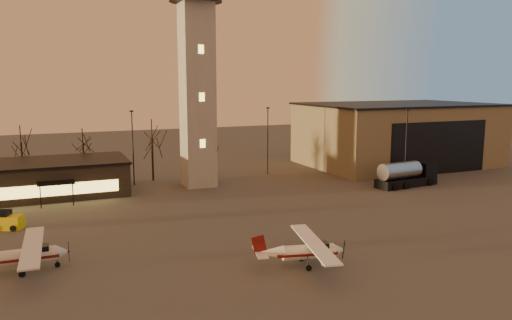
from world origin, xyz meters
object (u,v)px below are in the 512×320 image
Objects in this scene: fuel_truck at (406,176)px; service_cart at (6,222)px; hangar at (397,134)px; control_tower at (197,63)px; cessna_rear at (28,259)px; cessna_front at (310,254)px; terminal at (20,180)px.

service_cart is at bearing 174.74° from fuel_truck.
fuel_truck reaches higher than service_cart.
hangar is 18.81m from fuel_truck.
cessna_rear is (-20.51, -24.52, -15.37)m from control_tower.
control_tower is at bearing 51.71° from cessna_rear.
cessna_front is 33.28m from fuel_truck.
hangar is (36.00, 3.98, -11.17)m from control_tower.
hangar is at bearing 6.31° from control_tower.
service_cart is at bearing -152.23° from control_tower.
hangar is 3.16× the size of cessna_front.
hangar is 61.03m from service_cart.
control_tower is at bearing -5.15° from terminal.
hangar is at bearing 57.40° from cessna_front.
cessna_rear is at bearing -86.80° from terminal.
service_cart is (-0.75, -13.96, -1.47)m from terminal.
control_tower is 31.72m from fuel_truck.
terminal is 2.72× the size of fuel_truck.
cessna_front is (21.42, -33.75, -1.25)m from terminal.
hangar reaches higher than fuel_truck.
service_cart is at bearing 101.69° from cessna_rear.
terminal is at bearing 109.89° from service_cart.
cessna_rear is at bearing 173.09° from cessna_front.
service_cart is at bearing -164.80° from hangar.
control_tower reaches higher than fuel_truck.
control_tower is 1.07× the size of hangar.
hangar is at bearing 38.14° from service_cart.
cessna_rear is at bearing -153.24° from hangar.
control_tower reaches higher than terminal.
hangar is 3.28× the size of fuel_truck.
terminal is at bearing 94.82° from cessna_rear.
fuel_truck is at bearing -124.37° from hangar.
service_cart is (-2.23, 12.55, -0.27)m from cessna_rear.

